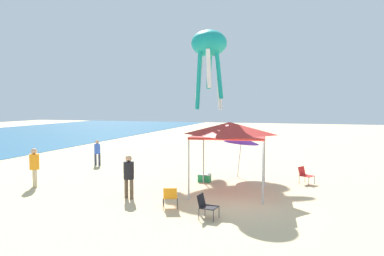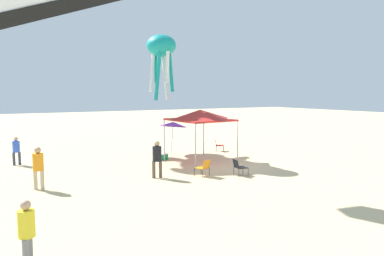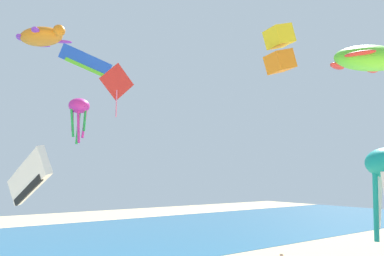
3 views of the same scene
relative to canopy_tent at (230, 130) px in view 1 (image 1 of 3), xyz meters
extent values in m
cube|color=#D6BC8C|center=(-1.36, -0.56, -2.81)|extent=(120.00, 120.00, 0.10)
cylinder|color=#B7B7BC|center=(-1.50, -1.59, -1.53)|extent=(0.07, 0.07, 2.45)
cylinder|color=#B7B7BC|center=(1.74, -1.32, -1.53)|extent=(0.07, 0.07, 2.45)
cylinder|color=#B7B7BC|center=(-1.74, 1.32, -1.53)|extent=(0.07, 0.07, 2.45)
cylinder|color=#B7B7BC|center=(1.50, 1.59, -1.53)|extent=(0.07, 0.07, 2.45)
cube|color=red|center=(0.00, 0.00, -0.26)|extent=(3.55, 3.26, 0.10)
pyramid|color=red|center=(0.00, 0.00, 0.06)|extent=(3.48, 3.20, 0.54)
cylinder|color=silver|center=(3.38, 0.13, -1.70)|extent=(0.09, 0.24, 2.12)
cone|color=purple|center=(3.40, 0.03, -0.77)|extent=(1.90, 1.91, 0.51)
cylinder|color=black|center=(2.36, -3.35, -2.56)|extent=(0.02, 0.02, 0.40)
cylinder|color=black|center=(2.81, -3.62, -2.56)|extent=(0.02, 0.02, 0.40)
cylinder|color=black|center=(2.64, -2.91, -2.56)|extent=(0.02, 0.02, 0.40)
cylinder|color=black|center=(3.08, -3.18, -2.56)|extent=(0.02, 0.02, 0.40)
cube|color=red|center=(2.72, -3.26, -2.36)|extent=(0.72, 0.72, 0.03)
cube|color=red|center=(2.87, -3.02, -2.15)|extent=(0.49, 0.37, 0.41)
cylinder|color=black|center=(-2.60, 1.50, -2.56)|extent=(0.02, 0.02, 0.40)
cylinder|color=black|center=(-2.77, 1.99, -2.56)|extent=(0.02, 0.02, 0.40)
cylinder|color=black|center=(-3.09, 1.33, -2.56)|extent=(0.02, 0.02, 0.40)
cylinder|color=black|center=(-3.26, 1.82, -2.56)|extent=(0.02, 0.02, 0.40)
cube|color=orange|center=(-2.93, 1.66, -2.36)|extent=(0.66, 0.66, 0.03)
cube|color=orange|center=(-3.21, 1.57, -2.15)|extent=(0.28, 0.51, 0.41)
cylinder|color=black|center=(-4.11, -0.28, -2.56)|extent=(0.02, 0.02, 0.40)
cylinder|color=black|center=(-3.59, -0.35, -2.56)|extent=(0.02, 0.02, 0.40)
cylinder|color=black|center=(-4.03, 0.24, -2.56)|extent=(0.02, 0.02, 0.40)
cylinder|color=black|center=(-3.52, 0.16, -2.56)|extent=(0.02, 0.02, 0.40)
cube|color=black|center=(-3.81, -0.06, -2.36)|extent=(0.59, 0.59, 0.03)
cube|color=black|center=(-3.77, 0.23, -2.15)|extent=(0.51, 0.20, 0.41)
cube|color=#1E8C4C|center=(1.75, 1.61, -2.58)|extent=(0.42, 0.61, 0.36)
cube|color=white|center=(1.75, 1.61, -2.38)|extent=(0.43, 0.63, 0.04)
cylinder|color=brown|center=(-2.29, 3.59, -2.35)|extent=(0.16, 0.16, 0.82)
cylinder|color=brown|center=(-2.17, 3.89, -2.35)|extent=(0.16, 0.16, 0.82)
cylinder|color=black|center=(-2.23, 3.74, -1.58)|extent=(0.43, 0.43, 0.71)
sphere|color=tan|center=(-2.23, 3.74, -1.10)|extent=(0.27, 0.27, 0.27)
cylinder|color=#C6B28C|center=(-1.56, 9.01, -2.34)|extent=(0.16, 0.16, 0.83)
cylinder|color=#C6B28C|center=(-1.78, 8.77, -2.34)|extent=(0.16, 0.16, 0.83)
cylinder|color=orange|center=(-1.67, 8.89, -1.57)|extent=(0.43, 0.43, 0.72)
sphere|color=tan|center=(-1.67, 8.89, -1.07)|extent=(0.27, 0.27, 0.27)
cylinder|color=#33384C|center=(4.45, 9.22, -2.39)|extent=(0.14, 0.14, 0.73)
cylinder|color=#33384C|center=(4.45, 9.51, -2.39)|extent=(0.14, 0.14, 0.73)
cylinder|color=blue|center=(4.45, 9.36, -1.71)|extent=(0.38, 0.38, 0.64)
sphere|color=tan|center=(4.45, 9.36, -1.27)|extent=(0.24, 0.24, 0.24)
ellipsoid|color=teal|center=(2.06, 1.47, 4.11)|extent=(1.76, 1.76, 1.28)
cylinder|color=teal|center=(2.61, 1.60, 2.82)|extent=(0.39, 0.25, 1.88)
cylinder|color=white|center=(2.22, 2.02, 2.56)|extent=(0.28, 0.43, 2.39)
cylinder|color=teal|center=(1.67, 1.89, 2.30)|extent=(0.40, 0.42, 2.91)
cylinder|color=white|center=(1.50, 1.35, 2.82)|extent=(0.39, 0.25, 1.88)
cylinder|color=teal|center=(1.89, 0.93, 2.56)|extent=(0.28, 0.43, 2.39)
cylinder|color=white|center=(2.44, 1.06, 2.30)|extent=(0.40, 0.42, 2.91)
camera|label=1|loc=(-15.29, -2.99, 1.10)|focal=33.53mm
camera|label=2|loc=(-17.39, 10.50, 1.30)|focal=32.94mm
camera|label=3|loc=(-13.62, -6.00, 3.54)|focal=33.91mm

